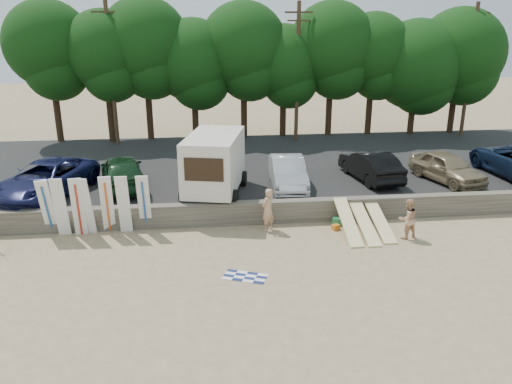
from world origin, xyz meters
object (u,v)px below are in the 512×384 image
car_4 (447,167)px  beachgoer_b (408,219)px  car_1 (123,171)px  car_3 (370,165)px  car_2 (288,173)px  box_trailer (214,161)px  cooler (337,221)px  beachgoer_a (268,210)px  car_0 (46,179)px

car_4 → beachgoer_b: car_4 is taller
car_1 → car_3: bearing=167.9°
car_1 → car_2: car_1 is taller
box_trailer → car_2: box_trailer is taller
car_2 → box_trailer: bearing=-166.1°
beachgoer_b → cooler: (-2.42, 1.70, -0.69)m
car_2 → car_3: size_ratio=0.98×
car_3 → beachgoer_a: (-5.88, -4.36, -0.52)m
box_trailer → car_0: 7.84m
car_2 → beachgoer_b: bearing=-48.0°
beachgoer_b → car_2: bearing=-64.3°
car_2 → car_4: bearing=3.3°
car_0 → car_3: 15.79m
car_1 → car_0: bearing=1.6°
car_1 → beachgoer_b: 13.42m
car_3 → car_4: bearing=160.4°
car_1 → beachgoer_b: car_1 is taller
beachgoer_b → car_0: bearing=-31.2°
car_1 → beachgoer_a: car_1 is taller
car_1 → cooler: (9.63, -4.17, -1.36)m
box_trailer → beachgoer_a: (2.11, -2.95, -1.36)m
car_2 → car_3: (4.41, 0.74, 0.01)m
car_3 → cooler: car_3 is taller
car_3 → car_4: 3.83m
car_0 → cooler: car_0 is taller
car_2 → beachgoer_a: size_ratio=2.42×
box_trailer → car_1: bearing=174.4°
car_2 → cooler: size_ratio=11.85×
beachgoer_a → beachgoer_b: (5.52, -1.44, -0.08)m
box_trailer → cooler: (5.21, -2.69, -2.13)m
car_4 → beachgoer_a: (-9.64, -3.61, -0.51)m
beachgoer_a → cooler: (3.10, 0.26, -0.77)m
cooler → car_4: bearing=51.8°
box_trailer → car_4: bearing=16.2°
car_1 → car_3: size_ratio=1.05×
box_trailer → beachgoer_a: size_ratio=2.61×
car_4 → cooler: 7.46m
beachgoer_a → cooler: bearing=141.9°
car_3 → beachgoer_b: car_3 is taller
car_2 → beachgoer_a: bearing=-108.8°
car_3 → car_1: bearing=-8.7°
car_2 → car_4: (8.17, -0.01, -0.00)m
cooler → beachgoer_a: bearing=-150.5°
car_4 → car_1: bearing=161.4°
car_3 → box_trailer: bearing=1.7°
car_4 → car_2: bearing=164.2°
car_0 → box_trailer: bearing=13.8°
box_trailer → cooler: size_ratio=12.75×
beachgoer_a → cooler: size_ratio=4.89×
car_0 → car_2: bearing=18.7°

